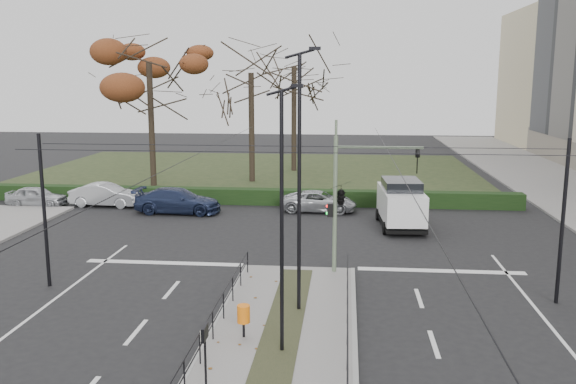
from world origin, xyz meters
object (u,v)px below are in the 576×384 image
streetlamp_median_near (282,220)px  parked_car_fourth (319,201)px  streetlamp_median_far (300,181)px  white_van (401,203)px  litter_bin (244,314)px  info_panel (205,341)px  parked_car_first (36,196)px  traffic_light (343,194)px  parked_car_second (106,195)px  parked_car_third (178,201)px  bare_tree_near (251,81)px  rust_tree (149,62)px  bare_tree_center (294,74)px

streetlamp_median_near → parked_car_fourth: 20.20m
streetlamp_median_far → white_van: (4.54, 13.06, -3.29)m
litter_bin → info_panel: bearing=-95.9°
parked_car_first → parked_car_fourth: 18.05m
traffic_light → streetlamp_median_far: bearing=-108.1°
litter_bin → parked_car_second: size_ratio=0.23×
parked_car_second → parked_car_third: parked_car_third is taller
parked_car_third → traffic_light: bearing=-136.2°
parked_car_fourth → bare_tree_near: bearing=31.4°
white_van → rust_tree: bearing=147.4°
info_panel → bare_tree_center: bare_tree_center is taller
litter_bin → info_panel: 3.63m
litter_bin → bare_tree_near: bearing=98.3°
info_panel → parked_car_first: (-16.24, 22.47, -0.94)m
traffic_light → parked_car_third: 15.12m
parked_car_first → bare_tree_center: size_ratio=0.32×
traffic_light → litter_bin: size_ratio=5.47×
parked_car_first → bare_tree_center: bearing=-42.2°
white_van → parked_car_third: bearing=170.0°
traffic_light → parked_car_fourth: 12.63m
parked_car_first → rust_tree: rust_tree is taller
litter_bin → traffic_light: bearing=66.6°
litter_bin → streetlamp_median_near: streetlamp_median_near is taller
white_van → bare_tree_near: 18.43m
traffic_light → bare_tree_center: (-4.49, 28.53, 5.02)m
traffic_light → streetlamp_median_far: (-1.43, -4.37, 1.24)m
streetlamp_median_near → parked_car_fourth: streetlamp_median_near is taller
litter_bin → streetlamp_median_near: size_ratio=0.13×
parked_car_second → bare_tree_near: 14.58m
litter_bin → parked_car_fourth: 19.13m
traffic_light → bare_tree_center: 29.31m
streetlamp_median_near → parked_car_third: size_ratio=1.48×
info_panel → parked_car_fourth: (1.82, 22.62, -0.95)m
streetlamp_median_near → white_van: (4.78, 16.36, -2.71)m
rust_tree → bare_tree_near: 7.71m
white_van → info_panel: bearing=-108.7°
traffic_light → streetlamp_median_far: 4.77m
parked_car_third → parked_car_fourth: size_ratio=1.14×
litter_bin → bare_tree_near: 30.44m
parked_car_third → streetlamp_median_near: bearing=-154.4°
parked_car_second → info_panel: bearing=-150.6°
traffic_light → streetlamp_median_far: size_ratio=0.63×
parked_car_third → white_van: bearing=-98.5°
parked_car_second → white_van: 18.67m
info_panel → parked_car_second: (-11.82, 22.89, -0.85)m
streetlamp_median_far → parked_car_third: 18.03m
parked_car_third → rust_tree: (-4.35, 8.86, 8.50)m
parked_car_second → traffic_light: bearing=-127.4°
info_panel → rust_tree: 33.10m
litter_bin → rust_tree: (-11.42, 26.70, 8.38)m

